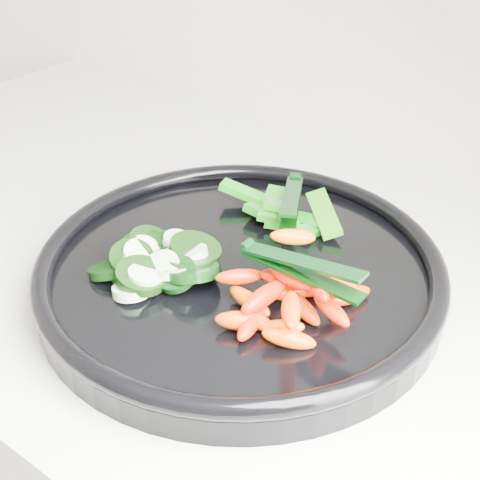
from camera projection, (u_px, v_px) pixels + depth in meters
The scene contains 6 objects.
veggie_tray at pixel (240, 271), 0.62m from camera, with size 0.48×0.48×0.04m.
cucumber_pile at pixel (158, 259), 0.61m from camera, with size 0.13×0.12×0.04m.
carrot_pile at pixel (291, 294), 0.55m from camera, with size 0.13×0.13×0.05m.
pepper_pile at pixel (283, 210), 0.68m from camera, with size 0.15×0.08×0.04m.
tong_carrot at pixel (298, 266), 0.53m from camera, with size 0.11×0.02×0.02m.
tong_pepper at pixel (292, 199), 0.67m from camera, with size 0.07×0.11×0.02m.
Camera 1 is at (-0.06, 1.24, 1.31)m, focal length 50.00 mm.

